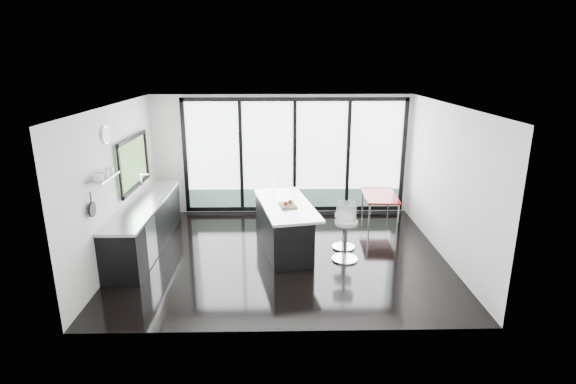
{
  "coord_description": "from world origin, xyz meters",
  "views": [
    {
      "loc": [
        -0.07,
        -7.83,
        3.57
      ],
      "look_at": [
        0.1,
        0.3,
        1.15
      ],
      "focal_mm": 28.0,
      "sensor_mm": 36.0,
      "label": 1
    }
  ],
  "objects_px": {
    "bar_stool_far": "(344,231)",
    "island": "(283,225)",
    "red_table": "(379,209)",
    "bar_stool_near": "(345,241)"
  },
  "relations": [
    {
      "from": "bar_stool_far",
      "to": "island",
      "type": "bearing_deg",
      "value": -167.36
    },
    {
      "from": "bar_stool_near",
      "to": "red_table",
      "type": "bearing_deg",
      "value": 68.73
    },
    {
      "from": "bar_stool_far",
      "to": "red_table",
      "type": "relative_size",
      "value": 0.57
    },
    {
      "from": "bar_stool_near",
      "to": "bar_stool_far",
      "type": "height_order",
      "value": "bar_stool_near"
    },
    {
      "from": "island",
      "to": "bar_stool_near",
      "type": "bearing_deg",
      "value": -28.21
    },
    {
      "from": "island",
      "to": "red_table",
      "type": "bearing_deg",
      "value": 31.16
    },
    {
      "from": "bar_stool_near",
      "to": "red_table",
      "type": "distance_m",
      "value": 2.2
    },
    {
      "from": "red_table",
      "to": "bar_stool_far",
      "type": "bearing_deg",
      "value": -125.6
    },
    {
      "from": "bar_stool_far",
      "to": "red_table",
      "type": "distance_m",
      "value": 1.7
    },
    {
      "from": "island",
      "to": "bar_stool_far",
      "type": "distance_m",
      "value": 1.2
    }
  ]
}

